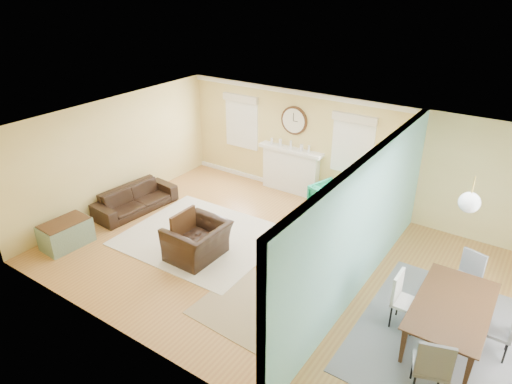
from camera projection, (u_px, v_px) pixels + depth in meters
floor at (281, 263)px, 8.82m from camera, size 9.00×9.00×0.00m
wall_back at (351, 154)px, 10.48m from camera, size 9.00×0.02×2.60m
wall_front at (166, 291)px, 6.02m from camera, size 9.00×0.02×2.60m
wall_left at (116, 153)px, 10.52m from camera, size 0.02×6.00×2.60m
ceiling at (285, 136)px, 7.68m from camera, size 9.00×6.00×0.02m
partition at (369, 218)px, 7.67m from camera, size 0.17×6.00×2.60m
fireplace at (291, 170)px, 11.46m from camera, size 1.70×0.30×1.17m
wall_clock at (294, 121)px, 10.97m from camera, size 0.70×0.07×0.70m
window_left at (242, 118)px, 11.83m from camera, size 1.05×0.13×1.42m
window_right at (353, 140)px, 10.27m from camera, size 1.05×0.13×1.42m
pendant at (469, 202)px, 6.34m from camera, size 0.30×0.30×0.55m
rug_cream at (201, 237)px, 9.69m from camera, size 3.15×2.74×0.02m
rug_jute at (262, 310)px, 7.60m from camera, size 2.13×1.78×0.01m
rug_grey at (448, 339)px, 7.00m from camera, size 2.61×3.26×0.01m
sofa at (135, 199)px, 10.67m from camera, size 0.95×2.03×0.58m
eames_chair at (198, 241)px, 8.87m from camera, size 0.99×1.13×0.73m
green_chair at (331, 200)px, 10.44m from camera, size 0.99×1.00×0.73m
trunk at (66, 234)px, 9.29m from camera, size 0.64×0.99×0.55m
credenza at (368, 228)px, 9.24m from camera, size 0.49×1.43×0.80m
tv at (371, 197)px, 8.94m from camera, size 0.18×1.09×0.62m
garden_stool at (351, 258)px, 8.58m from camera, size 0.31×0.31×0.46m
potted_plant at (353, 239)px, 8.38m from camera, size 0.40×0.44×0.42m
dining_table at (452, 323)px, 6.86m from camera, size 1.07×1.90×0.66m
dining_chair_n at (466, 274)px, 7.63m from camera, size 0.50×0.50×0.91m
dining_chair_s at (432, 359)px, 5.87m from camera, size 0.56×0.56×1.01m
dining_chair_w at (408, 298)px, 7.05m from camera, size 0.42×0.42×0.94m
dining_chair_e at (500, 327)px, 6.55m from camera, size 0.38×0.38×0.86m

